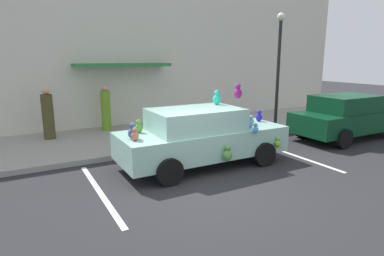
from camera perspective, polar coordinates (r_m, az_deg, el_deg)
The scene contains 11 objects.
ground_plane at distance 7.20m, azimuth 2.30°, elevation -10.83°, with size 60.00×60.00×0.00m, color #262628.
sidewalk at distance 11.53m, azimuth -10.68°, elevation -1.71°, with size 24.00×4.00×0.15m, color gray.
storefront_building at distance 13.26m, azimuth -14.25°, elevation 13.54°, with size 24.00×1.25×6.40m.
parking_stripe_front at distance 10.12m, azimuth 17.17°, elevation -4.46°, with size 0.12×3.60×0.01m, color silver.
parking_stripe_rear at distance 7.37m, azimuth -15.93°, elevation -10.76°, with size 0.12×3.60×0.01m, color silver.
plush_covered_car at distance 8.53m, azimuth 1.67°, elevation -1.46°, with size 4.47×2.00×2.16m.
parked_sedan_behind at distance 12.69m, azimuth 25.69°, elevation 1.85°, with size 4.29×1.92×1.54m.
teddy_bear_on_sidewalk at distance 10.84m, azimuth -3.12°, elevation 0.05°, with size 0.43×0.36×0.82m.
street_lamp_post at distance 12.65m, azimuth 15.01°, elevation 11.45°, with size 0.28×0.28×4.25m.
pedestrian_near_shopfront at distance 11.77m, azimuth -24.02°, elevation 2.13°, with size 0.37×0.37×1.75m.
pedestrian_walking_past at distance 12.44m, azimuth -14.92°, elevation 3.21°, with size 0.34×0.34×1.71m.
Camera 1 is at (-3.45, -5.65, 2.83)m, focal length 30.31 mm.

